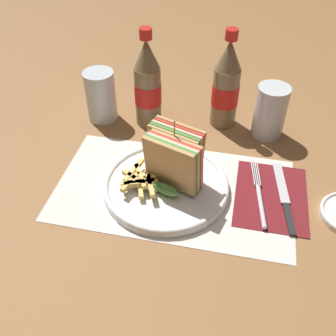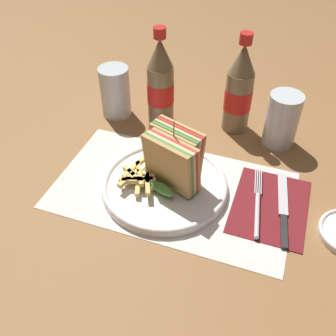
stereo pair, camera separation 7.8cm
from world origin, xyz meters
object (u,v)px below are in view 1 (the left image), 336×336
(fork, at_px, (260,198))
(glass_near, at_px, (270,112))
(plate_main, at_px, (166,185))
(coke_bottle_far, at_px, (226,86))
(club_sandwich, at_px, (174,159))
(coke_bottle_near, at_px, (148,85))
(glass_far, at_px, (101,99))
(knife, at_px, (284,197))

(fork, height_order, glass_near, glass_near)
(plate_main, distance_m, coke_bottle_far, 0.29)
(club_sandwich, bearing_deg, plate_main, -132.82)
(plate_main, relative_size, fork, 1.40)
(club_sandwich, xyz_separation_m, coke_bottle_near, (-0.10, 0.21, 0.03))
(plate_main, relative_size, coke_bottle_near, 1.08)
(club_sandwich, bearing_deg, glass_far, 137.32)
(club_sandwich, height_order, coke_bottle_far, coke_bottle_far)
(plate_main, bearing_deg, fork, 1.71)
(club_sandwich, distance_m, knife, 0.23)
(plate_main, distance_m, glass_far, 0.30)
(fork, xyz_separation_m, glass_near, (0.01, 0.23, 0.05))
(plate_main, xyz_separation_m, knife, (0.23, 0.02, -0.00))
(knife, relative_size, coke_bottle_far, 0.82)
(fork, relative_size, coke_bottle_far, 0.77)
(club_sandwich, xyz_separation_m, coke_bottle_far, (0.07, 0.24, 0.03))
(plate_main, distance_m, glass_near, 0.31)
(coke_bottle_near, distance_m, glass_far, 0.13)
(fork, bearing_deg, knife, 9.06)
(knife, bearing_deg, coke_bottle_near, 139.33)
(coke_bottle_far, xyz_separation_m, glass_near, (0.11, -0.02, -0.04))
(knife, height_order, coke_bottle_far, coke_bottle_far)
(coke_bottle_far, relative_size, glass_far, 1.89)
(knife, relative_size, coke_bottle_near, 0.82)
(club_sandwich, relative_size, glass_near, 1.14)
(fork, height_order, glass_far, glass_far)
(club_sandwich, distance_m, fork, 0.19)
(knife, bearing_deg, coke_bottle_far, 113.28)
(plate_main, xyz_separation_m, glass_far, (-0.21, 0.22, 0.04))
(club_sandwich, relative_size, knife, 0.74)
(glass_near, distance_m, glass_far, 0.40)
(club_sandwich, height_order, fork, club_sandwich)
(fork, bearing_deg, glass_near, 79.72)
(glass_near, bearing_deg, knife, -79.08)
(plate_main, xyz_separation_m, glass_near, (0.19, 0.23, 0.05))
(plate_main, bearing_deg, glass_near, 50.22)
(fork, relative_size, glass_near, 1.45)
(plate_main, distance_m, knife, 0.24)
(fork, distance_m, coke_bottle_far, 0.29)
(plate_main, xyz_separation_m, coke_bottle_near, (-0.09, 0.22, 0.09))
(coke_bottle_far, bearing_deg, fork, -68.21)
(knife, xyz_separation_m, glass_near, (-0.04, 0.21, 0.06))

